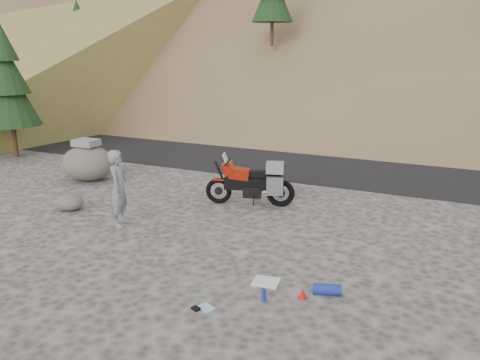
# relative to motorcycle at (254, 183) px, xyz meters

# --- Properties ---
(ground) EXTENTS (140.00, 140.00, 0.00)m
(ground) POSITION_rel_motorcycle_xyz_m (0.20, -2.98, -0.61)
(ground) COLOR #413F3C
(ground) RESTS_ON ground
(road) EXTENTS (120.00, 7.00, 0.05)m
(road) POSITION_rel_motorcycle_xyz_m (0.20, 6.02, -0.61)
(road) COLOR black
(road) RESTS_ON ground
(conifer_verge) EXTENTS (2.20, 2.20, 5.04)m
(conifer_verge) POSITION_rel_motorcycle_xyz_m (-10.80, 1.52, 2.28)
(conifer_verge) COLOR #3C2216
(conifer_verge) RESTS_ON ground
(motorcycle) EXTENTS (2.35, 1.12, 1.44)m
(motorcycle) POSITION_rel_motorcycle_xyz_m (0.00, 0.00, 0.00)
(motorcycle) COLOR black
(motorcycle) RESTS_ON ground
(man) EXTENTS (0.64, 0.78, 1.84)m
(man) POSITION_rel_motorcycle_xyz_m (-2.30, -2.71, -0.61)
(man) COLOR gray
(man) RESTS_ON ground
(boulder) EXTENTS (1.96, 1.76, 1.30)m
(boulder) POSITION_rel_motorcycle_xyz_m (-5.83, 0.08, -0.04)
(boulder) COLOR #5A564D
(boulder) RESTS_ON ground
(small_rock) EXTENTS (0.84, 0.79, 0.43)m
(small_rock) POSITION_rel_motorcycle_xyz_m (-4.21, -2.40, -0.40)
(small_rock) COLOR #5A564D
(small_rock) RESTS_ON ground
(gear_white_cloth) EXTENTS (0.52, 0.47, 0.02)m
(gear_white_cloth) POSITION_rel_motorcycle_xyz_m (1.92, -3.93, -0.61)
(gear_white_cloth) COLOR white
(gear_white_cloth) RESTS_ON ground
(gear_blue_mat) EXTENTS (0.52, 0.33, 0.19)m
(gear_blue_mat) POSITION_rel_motorcycle_xyz_m (3.04, -3.89, -0.52)
(gear_blue_mat) COLOR #192C99
(gear_blue_mat) RESTS_ON ground
(gear_bottle) EXTENTS (0.10, 0.10, 0.22)m
(gear_bottle) POSITION_rel_motorcycle_xyz_m (2.13, -4.55, -0.51)
(gear_bottle) COLOR #192C99
(gear_bottle) RESTS_ON ground
(gear_funnel) EXTENTS (0.17, 0.17, 0.19)m
(gear_funnel) POSITION_rel_motorcycle_xyz_m (2.70, -4.20, -0.52)
(gear_funnel) COLOR red
(gear_funnel) RESTS_ON ground
(gear_glove_a) EXTENTS (0.16, 0.14, 0.04)m
(gear_glove_a) POSITION_rel_motorcycle_xyz_m (1.23, -5.27, -0.60)
(gear_glove_a) COLOR black
(gear_glove_a) RESTS_ON ground
(gear_blue_cloth) EXTENTS (0.33, 0.29, 0.01)m
(gear_blue_cloth) POSITION_rel_motorcycle_xyz_m (1.36, -5.15, -0.61)
(gear_blue_cloth) COLOR #98C8EB
(gear_blue_cloth) RESTS_ON ground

